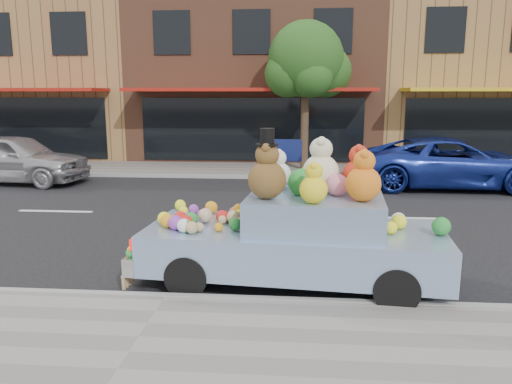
# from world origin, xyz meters

# --- Properties ---
(ground) EXTENTS (120.00, 120.00, 0.00)m
(ground) POSITION_xyz_m (0.00, 0.00, 0.00)
(ground) COLOR black
(ground) RESTS_ON ground
(near_sidewalk) EXTENTS (60.00, 3.00, 0.12)m
(near_sidewalk) POSITION_xyz_m (0.00, -6.50, 0.06)
(near_sidewalk) COLOR gray
(near_sidewalk) RESTS_ON ground
(far_sidewalk) EXTENTS (60.00, 3.00, 0.12)m
(far_sidewalk) POSITION_xyz_m (0.00, 6.50, 0.06)
(far_sidewalk) COLOR gray
(far_sidewalk) RESTS_ON ground
(near_kerb) EXTENTS (60.00, 0.12, 0.13)m
(near_kerb) POSITION_xyz_m (0.00, -5.00, 0.07)
(near_kerb) COLOR gray
(near_kerb) RESTS_ON ground
(far_kerb) EXTENTS (60.00, 0.12, 0.13)m
(far_kerb) POSITION_xyz_m (0.00, 5.00, 0.07)
(far_kerb) COLOR gray
(far_kerb) RESTS_ON ground
(storefront_left) EXTENTS (10.00, 9.80, 7.30)m
(storefront_left) POSITION_xyz_m (-10.00, 11.97, 3.64)
(storefront_left) COLOR olive
(storefront_left) RESTS_ON ground
(storefront_mid) EXTENTS (10.00, 9.80, 7.30)m
(storefront_mid) POSITION_xyz_m (0.00, 11.97, 3.64)
(storefront_mid) COLOR brown
(storefront_mid) RESTS_ON ground
(storefront_right) EXTENTS (10.00, 9.80, 7.30)m
(storefront_right) POSITION_xyz_m (10.00, 11.97, 3.64)
(storefront_right) COLOR olive
(storefront_right) RESTS_ON ground
(street_tree) EXTENTS (3.00, 2.70, 5.22)m
(street_tree) POSITION_xyz_m (2.03, 6.55, 3.69)
(street_tree) COLOR #38281C
(street_tree) RESTS_ON ground
(car_silver) EXTENTS (4.74, 2.28, 1.56)m
(car_silver) POSITION_xyz_m (-7.06, 3.61, 0.78)
(car_silver) COLOR #B4B4B9
(car_silver) RESTS_ON ground
(car_blue) EXTENTS (5.37, 2.54, 1.48)m
(car_blue) POSITION_xyz_m (6.31, 3.90, 0.74)
(car_blue) COLOR #1B2F98
(car_blue) RESTS_ON ground
(art_car) EXTENTS (4.62, 2.13, 2.32)m
(art_car) POSITION_xyz_m (1.74, -4.12, 0.80)
(art_car) COLOR black
(art_car) RESTS_ON ground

